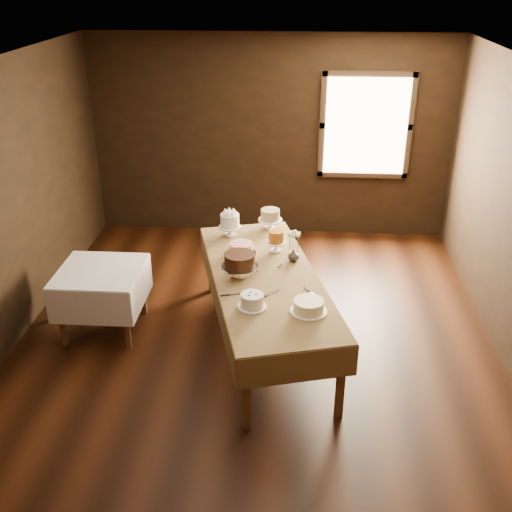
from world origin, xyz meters
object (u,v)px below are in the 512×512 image
object	(u,v)px
cake_speckled	(270,220)
cake_chocolate	(240,266)
cake_cream	(309,307)
cake_server_e	(238,294)
cake_meringue	(230,225)
cake_server_c	(255,264)
side_table	(100,277)
display_table	(265,281)
cake_caramel	(276,242)
cake_server_b	(314,295)
cake_server_d	(284,261)
cake_swirl	(252,301)
cake_server_a	(273,292)
cake_lattice	(241,250)
flower_vase	(294,255)

from	to	relation	value
cake_speckled	cake_chocolate	distance (m)	1.24
cake_cream	cake_server_e	size ratio (longest dim) A/B	1.38
cake_meringue	cake_chocolate	bearing A→B (deg)	-78.15
cake_server_c	side_table	bearing A→B (deg)	80.27
display_table	cake_caramel	world-z (taller)	cake_caramel
cake_chocolate	cake_server_b	distance (m)	0.80
cake_server_e	cake_server_d	bearing A→B (deg)	44.45
display_table	cake_server_c	bearing A→B (deg)	117.59
cake_server_d	cake_chocolate	bearing A→B (deg)	148.29
cake_swirl	cake_server_c	xyz separation A→B (m)	(-0.04, 0.85, -0.06)
cake_chocolate	cake_server_d	xyz separation A→B (m)	(0.42, 0.37, -0.12)
cake_caramel	cake_swirl	bearing A→B (deg)	-98.11
cake_server_a	cake_lattice	bearing A→B (deg)	67.22
display_table	flower_vase	size ratio (longest dim) A/B	22.19
cake_server_c	flower_vase	bearing A→B (deg)	-87.29
cake_server_d	cake_cream	bearing A→B (deg)	-148.41
cake_caramel	flower_vase	distance (m)	0.29
cake_chocolate	cake_server_d	size ratio (longest dim) A/B	1.56
cake_lattice	cake_server_e	size ratio (longest dim) A/B	1.32
cake_server_d	cake_meringue	bearing A→B (deg)	62.95
cake_lattice	cake_cream	bearing A→B (deg)	-57.77
cake_meringue	cake_swirl	xyz separation A→B (m)	(0.37, -1.55, -0.06)
cake_speckled	cake_server_b	distance (m)	1.60
side_table	cake_swirl	distance (m)	1.83
cake_chocolate	cake_server_a	bearing A→B (deg)	-40.53
cake_lattice	cake_server_d	world-z (taller)	cake_lattice
cake_swirl	cake_cream	xyz separation A→B (m)	(0.51, -0.04, -0.01)
cake_server_c	cake_server_e	world-z (taller)	same
cake_caramel	flower_vase	xyz separation A→B (m)	(0.19, -0.22, -0.05)
cake_meringue	flower_vase	distance (m)	0.94
display_table	cake_lattice	distance (m)	0.56
cake_meringue	cake_caramel	world-z (taller)	cake_meringue
cake_swirl	cake_server_e	bearing A→B (deg)	124.40
cake_meringue	cake_server_d	bearing A→B (deg)	-44.46
cake_caramel	flower_vase	bearing A→B (deg)	-48.53
cake_lattice	cake_server_b	size ratio (longest dim) A/B	1.32
cake_server_b	cake_server_d	size ratio (longest dim) A/B	1.00
flower_vase	cake_speckled	bearing A→B (deg)	109.01
side_table	cake_swirl	bearing A→B (deg)	-24.70
cake_caramel	cake_speckled	bearing A→B (deg)	98.70
cake_server_d	flower_vase	distance (m)	0.12
cake_lattice	cake_server_b	bearing A→B (deg)	-46.94
cake_meringue	cake_server_e	xyz separation A→B (m)	(0.22, -1.33, -0.12)
cake_lattice	cake_cream	distance (m)	1.32
cake_server_e	cake_speckled	bearing A→B (deg)	66.10
cake_swirl	cake_server_c	world-z (taller)	cake_swirl
cake_lattice	cake_chocolate	size ratio (longest dim) A/B	0.85
cake_server_a	side_table	bearing A→B (deg)	117.09
side_table	cake_server_d	xyz separation A→B (m)	(1.91, 0.17, 0.17)
cake_swirl	cake_server_a	xyz separation A→B (m)	(0.18, 0.27, -0.06)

